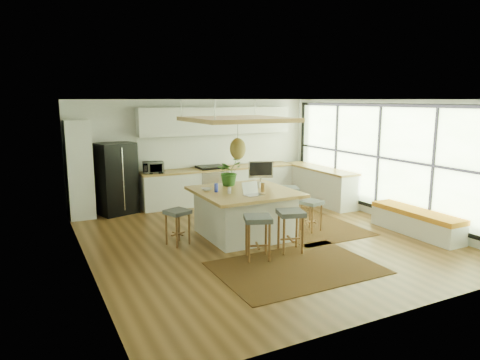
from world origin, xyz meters
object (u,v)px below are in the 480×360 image
stool_near_right (290,232)px  stool_right_front (311,214)px  stool_right_back (287,206)px  island (244,213)px  island_plant (229,174)px  monitor (261,172)px  laptop (254,189)px  stool_left_side (178,226)px  microwave (153,166)px  fridge (116,175)px  stool_near_left (258,239)px

stool_near_right → stool_right_front: bearing=38.6°
stool_right_back → island: bearing=-160.0°
island_plant → monitor: bearing=-10.9°
island → stool_right_front: (1.38, -0.35, -0.11)m
stool_right_back → laptop: 1.83m
stool_right_back → island_plant: bearing=175.6°
stool_right_back → stool_right_front: bearing=-86.6°
laptop → stool_right_back: bearing=26.5°
stool_left_side → island_plant: 1.63m
stool_right_front → microwave: bearing=127.2°
stool_right_back → monitor: size_ratio=1.47×
stool_right_front → stool_left_side: 2.78m
stool_right_front → island_plant: bearing=146.6°
stool_left_side → microwave: bearing=83.1°
stool_left_side → microwave: size_ratio=1.34×
laptop → island_plant: (0.00, 1.09, 0.11)m
stool_right_back → stool_left_side: stool_right_back is taller
fridge → stool_right_back: fridge is taller
island_plant → laptop: bearing=-90.0°
stool_near_left → island: bearing=72.6°
monitor → stool_left_side: bearing=-146.8°
stool_near_left → microwave: (-0.64, 4.11, 0.74)m
stool_left_side → island_plant: island_plant is taller
laptop → fridge: bearing=110.0°
stool_near_right → stool_near_left: bearing=-174.8°
stool_left_side → stool_right_front: bearing=-8.8°
stool_left_side → island: bearing=-3.1°
stool_right_front → monitor: monitor is taller
stool_near_right → island_plant: (-0.36, 1.80, 0.81)m
fridge → stool_right_front: (3.30, -3.27, -0.57)m
fridge → microwave: (0.89, -0.08, 0.17)m
island → microwave: (-1.04, 2.84, 0.63)m
stool_right_front → laptop: bearing=-174.4°
island_plant → stool_right_back: bearing=-4.4°
fridge → stool_right_back: (3.25, -2.43, -0.57)m
laptop → monitor: 1.18m
stool_right_back → laptop: bearing=-144.7°
stool_near_right → stool_left_side: bearing=142.6°
island → island_plant: size_ratio=3.13×
stool_right_front → island: bearing=165.7°
stool_near_left → stool_right_front: bearing=27.3°
stool_left_side → fridge: bearing=101.0°
stool_left_side → monitor: 2.20m
stool_right_back → stool_near_left: bearing=-134.6°
laptop → microwave: (-0.98, 3.33, 0.04)m
stool_right_front → stool_right_back: 0.84m
island → island_plant: (-0.05, 0.59, 0.70)m
stool_near_left → stool_right_back: size_ratio=0.97×
fridge → stool_right_front: size_ratio=2.64×
island → laptop: (-0.05, -0.49, 0.58)m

